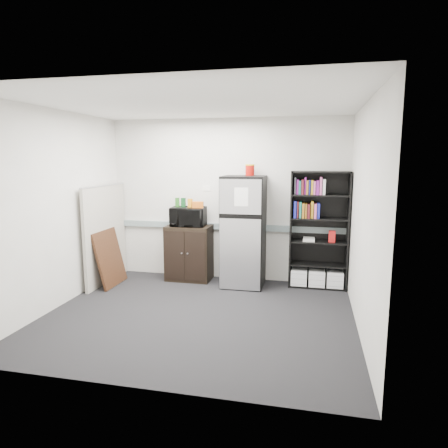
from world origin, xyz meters
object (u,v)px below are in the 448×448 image
bookshelf (319,231)px  refrigerator (244,231)px  microwave (188,217)px  cubicle_partition (106,234)px  cabinet (189,253)px

bookshelf → refrigerator: size_ratio=1.04×
microwave → cubicle_partition: bearing=-166.8°
bookshelf → microwave: bearing=-177.8°
bookshelf → cabinet: bearing=-178.3°
microwave → refrigerator: size_ratio=0.32×
refrigerator → cabinet: bearing=174.7°
cabinet → microwave: size_ratio=1.65×
bookshelf → refrigerator: 1.19m
bookshelf → cubicle_partition: size_ratio=1.14×
cabinet → refrigerator: 1.04m
bookshelf → cabinet: bookshelf is taller
cubicle_partition → refrigerator: bearing=8.6°
cubicle_partition → cabinet: (1.30, 0.42, -0.35)m
refrigerator → microwave: bearing=175.7°
bookshelf → microwave: (-2.13, -0.08, 0.17)m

